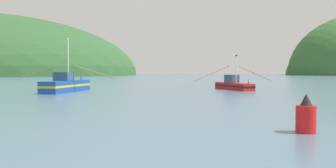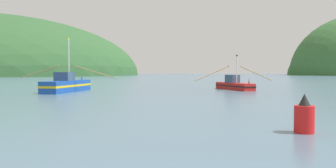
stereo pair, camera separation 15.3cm
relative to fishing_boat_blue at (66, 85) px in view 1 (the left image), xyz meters
name	(u,v)px [view 1 (the left image)]	position (x,y,z in m)	size (l,w,h in m)	color
fishing_boat_blue	(66,85)	(0.00, 0.00, 0.00)	(12.47, 9.59, 6.69)	#19479E
fishing_boat_red	(233,85)	(21.68, 4.37, -0.18)	(11.48, 8.16, 4.74)	red
channel_buoy	(306,116)	(17.59, -27.11, -0.16)	(0.81, 0.81, 1.64)	red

